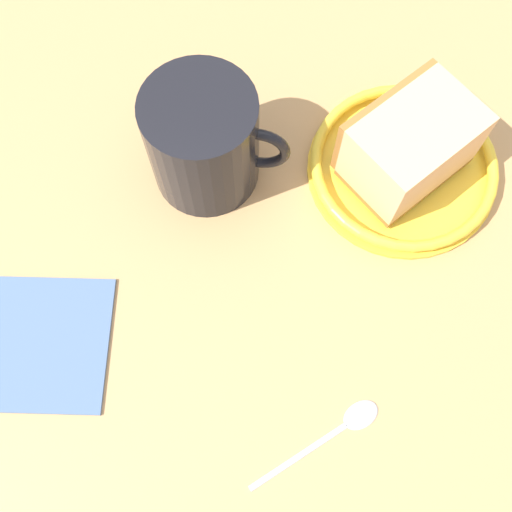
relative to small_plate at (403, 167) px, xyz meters
The scene contains 6 objects.
ground_plane 13.29cm from the small_plate, 23.77° to the right, with size 144.66×144.66×2.72cm, color tan.
small_plate is the anchor object (origin of this frame).
cake_slice 3.44cm from the small_plate, 130.29° to the right, with size 12.83×12.49×6.84cm.
tea_mug 18.01cm from the small_plate, 79.92° to the right, with size 9.43×12.12×10.14cm.
teaspoon 23.46cm from the small_plate, ahead, with size 8.87×9.58×0.80cm.
folded_napkin 34.11cm from the small_plate, 51.79° to the right, with size 11.19×9.92×0.60cm, color slate.
Camera 1 is at (16.34, -2.90, 48.50)cm, focal length 42.10 mm.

